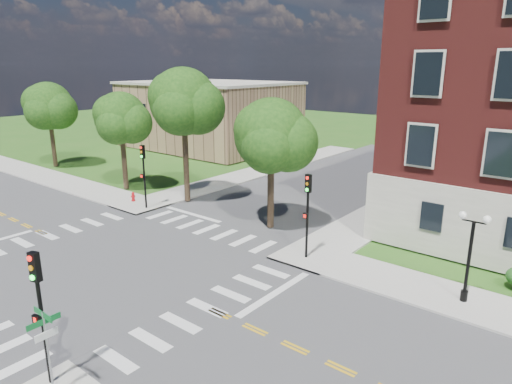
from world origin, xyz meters
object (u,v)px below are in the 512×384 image
Objects in this scene: traffic_signal_se at (39,302)px; fire_hydrant at (133,197)px; twin_lamp_west at (470,252)px; street_sign_pole at (46,337)px; traffic_signal_nw at (144,168)px; traffic_signal_ne at (308,205)px.

traffic_signal_se is 21.73m from fire_hydrant.
traffic_signal_se reaches higher than twin_lamp_west.
street_sign_pole is at bearing -43.06° from fire_hydrant.
traffic_signal_se is 1.55× the size of street_sign_pole.
traffic_signal_se is at bearing -43.90° from fire_hydrant.
fire_hydrant is at bearing 167.90° from traffic_signal_nw.
traffic_signal_ne is 6.40× the size of fire_hydrant.
fire_hydrant is (-2.22, 0.48, -2.72)m from traffic_signal_nw.
fire_hydrant is at bearing 136.10° from traffic_signal_se.
traffic_signal_ne and traffic_signal_nw have the same top height.
fire_hydrant is (-24.97, 0.19, -2.06)m from twin_lamp_west.
twin_lamp_west reaches higher than street_sign_pole.
traffic_signal_nw reaches higher than twin_lamp_west.
street_sign_pole is (14.06, -14.74, -0.88)m from traffic_signal_nw.
traffic_signal_se is at bearing -122.57° from twin_lamp_west.
traffic_signal_nw is 6.40× the size of fire_hydrant.
twin_lamp_west is 5.64× the size of fire_hydrant.
traffic_signal_se and traffic_signal_nw have the same top height.
traffic_signal_se is at bearing -47.38° from traffic_signal_nw.
fire_hydrant is (-15.54, 14.95, -2.72)m from traffic_signal_se.
traffic_signal_se reaches higher than street_sign_pole.
traffic_signal_ne reaches higher than twin_lamp_west.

